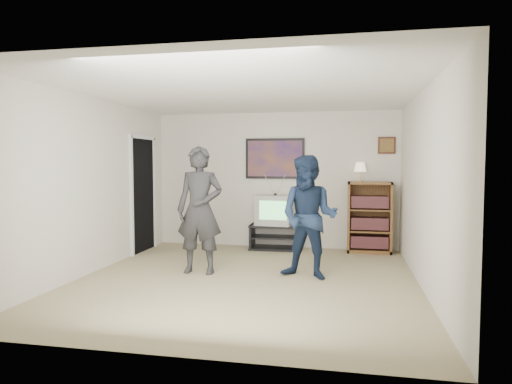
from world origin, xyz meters
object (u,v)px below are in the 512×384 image
(person_tall, at_px, (200,210))
(person_short, at_px, (309,217))
(bookshelf, at_px, (369,217))
(crt_television, at_px, (275,210))
(media_stand, at_px, (275,237))

(person_tall, height_order, person_short, person_tall)
(person_tall, bearing_deg, bookshelf, 38.88)
(bookshelf, height_order, person_tall, person_tall)
(person_short, bearing_deg, crt_television, 125.58)
(crt_television, xyz_separation_m, person_short, (0.77, -1.98, 0.12))
(crt_television, bearing_deg, person_tall, -104.76)
(crt_television, bearing_deg, bookshelf, 8.41)
(person_tall, distance_m, person_short, 1.55)
(media_stand, relative_size, person_tall, 0.51)
(bookshelf, bearing_deg, media_stand, -178.28)
(crt_television, height_order, person_tall, person_tall)
(media_stand, bearing_deg, bookshelf, 0.11)
(person_short, bearing_deg, person_tall, -165.79)
(media_stand, distance_m, person_tall, 2.23)
(crt_television, xyz_separation_m, bookshelf, (1.66, 0.05, -0.10))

